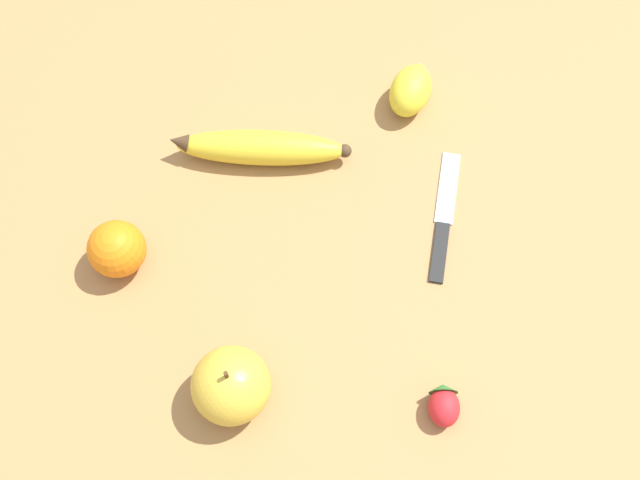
% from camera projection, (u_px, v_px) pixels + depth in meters
% --- Properties ---
extents(ground_plane, '(3.00, 3.00, 0.00)m').
position_uv_depth(ground_plane, '(334.00, 250.00, 0.88)').
color(ground_plane, '#A87A47').
extents(banana, '(0.09, 0.22, 0.04)m').
position_uv_depth(banana, '(260.00, 148.00, 0.92)').
color(banana, yellow).
rests_on(banana, ground_plane).
extents(orange, '(0.07, 0.07, 0.07)m').
position_uv_depth(orange, '(117.00, 249.00, 0.85)').
color(orange, orange).
rests_on(orange, ground_plane).
extents(strawberry, '(0.05, 0.04, 0.03)m').
position_uv_depth(strawberry, '(444.00, 404.00, 0.79)').
color(strawberry, red).
rests_on(strawberry, ground_plane).
extents(apple, '(0.08, 0.08, 0.09)m').
position_uv_depth(apple, '(231.00, 385.00, 0.78)').
color(apple, gold).
rests_on(apple, ground_plane).
extents(lemon, '(0.09, 0.08, 0.05)m').
position_uv_depth(lemon, '(411.00, 90.00, 0.95)').
color(lemon, yellow).
rests_on(lemon, ground_plane).
extents(paring_knife, '(0.17, 0.08, 0.01)m').
position_uv_depth(paring_knife, '(444.00, 220.00, 0.89)').
color(paring_knife, silver).
rests_on(paring_knife, ground_plane).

